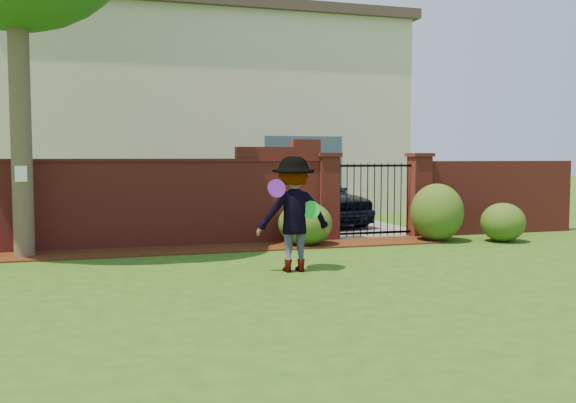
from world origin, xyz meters
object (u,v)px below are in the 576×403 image
object	(u,v)px
car	(315,198)
frisbee_purple	(277,188)
frisbee_green	(311,210)
man	(294,214)

from	to	relation	value
car	frisbee_purple	size ratio (longest dim) A/B	14.86
car	frisbee_green	world-z (taller)	car
car	frisbee_green	size ratio (longest dim) A/B	14.98
frisbee_purple	car	bearing A→B (deg)	66.01
man	frisbee_green	world-z (taller)	man
man	frisbee_purple	size ratio (longest dim) A/B	6.37
car	man	distance (m)	6.76
man	frisbee_green	xyz separation A→B (m)	(0.23, -0.16, 0.08)
frisbee_purple	frisbee_green	world-z (taller)	frisbee_purple
man	frisbee_purple	distance (m)	0.55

